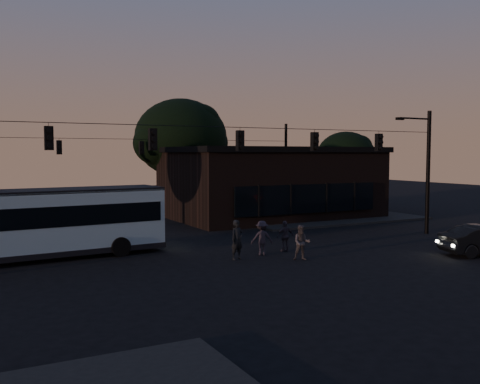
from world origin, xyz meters
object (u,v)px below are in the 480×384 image
pedestrian_a (237,240)px  pedestrian_b (302,243)px  pedestrian_c (285,236)px  building (270,182)px  bus (39,220)px  pedestrian_d (262,238)px

pedestrian_a → pedestrian_b: pedestrian_a is taller
pedestrian_c → pedestrian_a: bearing=14.1°
building → pedestrian_b: (-7.47, -15.18, -1.89)m
pedestrian_b → pedestrian_a: bearing=179.7°
pedestrian_b → pedestrian_c: (0.47, 2.15, -0.04)m
pedestrian_b → pedestrian_c: 2.20m
bus → pedestrian_c: size_ratio=7.52×
pedestrian_b → building: bearing=93.2°
bus → pedestrian_a: 9.21m
pedestrian_c → pedestrian_b: bearing=79.4°
pedestrian_b → pedestrian_d: pedestrian_d is taller
pedestrian_d → pedestrian_c: bearing=-151.4°
building → bus: size_ratio=1.32×
building → pedestrian_a: bearing=-126.3°
bus → pedestrian_a: bearing=-32.1°
building → pedestrian_b: bearing=-116.2°
pedestrian_a → pedestrian_c: (3.06, 0.67, -0.15)m
bus → pedestrian_d: 10.47m
building → bus: (-18.14, -9.37, -0.88)m
pedestrian_a → bus: bearing=139.1°
pedestrian_d → pedestrian_b: bearing=137.9°
pedestrian_a → pedestrian_d: 1.67m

